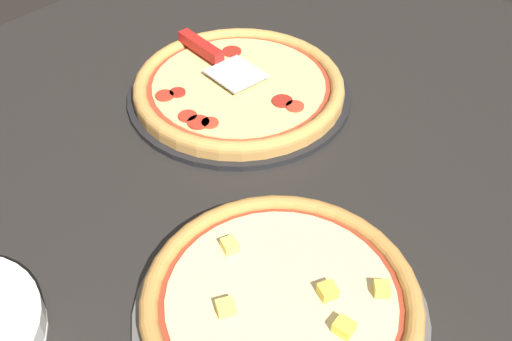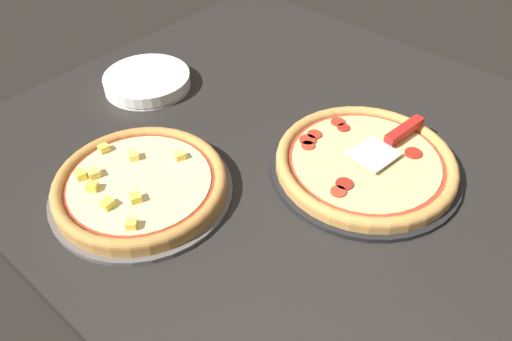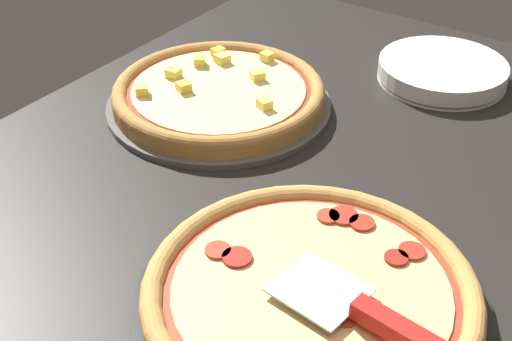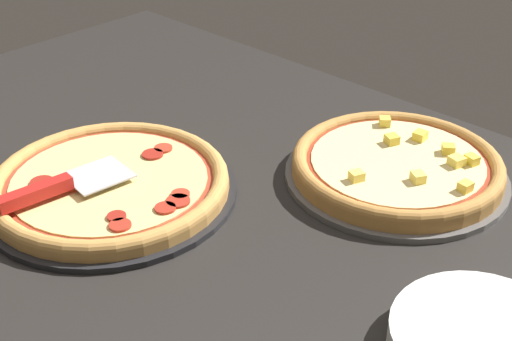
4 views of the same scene
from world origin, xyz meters
The scene contains 6 objects.
ground_plane centered at (0.00, 0.00, -1.80)cm, with size 148.68×117.13×3.60cm, color black.
pizza_pan_front centered at (-7.22, -3.04, 0.50)cm, with size 39.99×39.99×1.00cm, color black.
pizza_front centered at (-7.19, -3.04, 2.33)cm, with size 37.59×37.59×2.86cm.
pizza_pan_back centered at (22.74, 32.29, 0.50)cm, with size 36.51×36.51×1.00cm, color #565451.
pizza_back centered at (22.77, 32.32, 2.70)cm, with size 34.32×34.32×4.04cm.
serving_spatula centered at (-8.91, -12.02, 4.63)cm, with size 9.19×21.11×2.00cm.
Camera 1 is at (56.42, 58.67, 63.55)cm, focal length 42.00 mm.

